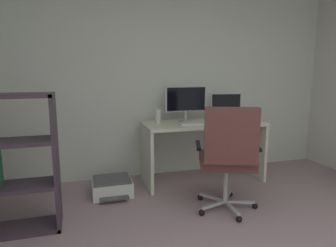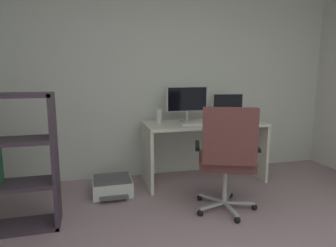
{
  "view_description": "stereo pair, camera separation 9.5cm",
  "coord_description": "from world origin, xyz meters",
  "px_view_note": "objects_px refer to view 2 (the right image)",
  "views": [
    {
      "loc": [
        -1.04,
        -0.99,
        1.36
      ],
      "look_at": [
        -0.14,
        2.07,
        0.81
      ],
      "focal_mm": 31.75,
      "sensor_mm": 36.0,
      "label": 1
    },
    {
      "loc": [
        -0.95,
        -1.01,
        1.36
      ],
      "look_at": [
        -0.14,
        2.07,
        0.81
      ],
      "focal_mm": 31.75,
      "sensor_mm": 36.0,
      "label": 2
    }
  ],
  "objects_px": {
    "monitor_main": "(187,100)",
    "keyboard": "(194,124)",
    "monitor_secondary": "(228,104)",
    "desktop_speaker": "(159,116)",
    "computer_mouse": "(216,122)",
    "office_chair": "(227,155)",
    "printer": "(112,186)",
    "desk": "(204,138)"
  },
  "relations": [
    {
      "from": "desk",
      "to": "printer",
      "type": "distance_m",
      "value": 1.25
    },
    {
      "from": "desktop_speaker",
      "to": "office_chair",
      "type": "relative_size",
      "value": 0.16
    },
    {
      "from": "desk",
      "to": "monitor_main",
      "type": "bearing_deg",
      "value": 146.67
    },
    {
      "from": "monitor_main",
      "to": "computer_mouse",
      "type": "relative_size",
      "value": 5.33
    },
    {
      "from": "desk",
      "to": "monitor_secondary",
      "type": "height_order",
      "value": "monitor_secondary"
    },
    {
      "from": "printer",
      "to": "computer_mouse",
      "type": "bearing_deg",
      "value": 1.13
    },
    {
      "from": "monitor_secondary",
      "to": "desktop_speaker",
      "type": "height_order",
      "value": "monitor_secondary"
    },
    {
      "from": "monitor_secondary",
      "to": "keyboard",
      "type": "relative_size",
      "value": 1.19
    },
    {
      "from": "desk",
      "to": "office_chair",
      "type": "distance_m",
      "value": 0.91
    },
    {
      "from": "computer_mouse",
      "to": "desktop_speaker",
      "type": "relative_size",
      "value": 0.59
    },
    {
      "from": "monitor_main",
      "to": "keyboard",
      "type": "bearing_deg",
      "value": -86.79
    },
    {
      "from": "keyboard",
      "to": "office_chair",
      "type": "bearing_deg",
      "value": -88.6
    },
    {
      "from": "desk",
      "to": "monitor_main",
      "type": "relative_size",
      "value": 2.78
    },
    {
      "from": "monitor_secondary",
      "to": "keyboard",
      "type": "xyz_separation_m",
      "value": [
        -0.54,
        -0.24,
        -0.19
      ]
    },
    {
      "from": "printer",
      "to": "desktop_speaker",
      "type": "bearing_deg",
      "value": 19.99
    },
    {
      "from": "monitor_main",
      "to": "computer_mouse",
      "type": "xyz_separation_m",
      "value": [
        0.3,
        -0.24,
        -0.25
      ]
    },
    {
      "from": "desk",
      "to": "keyboard",
      "type": "relative_size",
      "value": 4.36
    },
    {
      "from": "monitor_secondary",
      "to": "printer",
      "type": "distance_m",
      "value": 1.77
    },
    {
      "from": "monitor_main",
      "to": "printer",
      "type": "xyz_separation_m",
      "value": [
        -0.97,
        -0.26,
        -0.92
      ]
    },
    {
      "from": "keyboard",
      "to": "desktop_speaker",
      "type": "bearing_deg",
      "value": 151.25
    },
    {
      "from": "monitor_main",
      "to": "keyboard",
      "type": "xyz_separation_m",
      "value": [
        0.01,
        -0.24,
        -0.26
      ]
    },
    {
      "from": "monitor_main",
      "to": "desktop_speaker",
      "type": "xyz_separation_m",
      "value": [
        -0.38,
        -0.05,
        -0.18
      ]
    },
    {
      "from": "desk",
      "to": "keyboard",
      "type": "bearing_deg",
      "value": -145.08
    },
    {
      "from": "monitor_secondary",
      "to": "computer_mouse",
      "type": "relative_size",
      "value": 4.05
    },
    {
      "from": "monitor_main",
      "to": "monitor_secondary",
      "type": "xyz_separation_m",
      "value": [
        0.55,
        0.0,
        -0.06
      ]
    },
    {
      "from": "desk",
      "to": "printer",
      "type": "xyz_separation_m",
      "value": [
        -1.15,
        -0.14,
        -0.46
      ]
    },
    {
      "from": "monitor_main",
      "to": "office_chair",
      "type": "relative_size",
      "value": 0.5
    },
    {
      "from": "keyboard",
      "to": "desktop_speaker",
      "type": "height_order",
      "value": "desktop_speaker"
    },
    {
      "from": "desk",
      "to": "desktop_speaker",
      "type": "relative_size",
      "value": 8.71
    },
    {
      "from": "keyboard",
      "to": "monitor_main",
      "type": "bearing_deg",
      "value": 91.18
    },
    {
      "from": "monitor_main",
      "to": "office_chair",
      "type": "xyz_separation_m",
      "value": [
        0.06,
        -1.03,
        -0.42
      ]
    },
    {
      "from": "monitor_main",
      "to": "desktop_speaker",
      "type": "distance_m",
      "value": 0.42
    },
    {
      "from": "monitor_main",
      "to": "office_chair",
      "type": "bearing_deg",
      "value": -86.63
    },
    {
      "from": "keyboard",
      "to": "desktop_speaker",
      "type": "distance_m",
      "value": 0.44
    },
    {
      "from": "monitor_main",
      "to": "printer",
      "type": "distance_m",
      "value": 1.36
    },
    {
      "from": "desktop_speaker",
      "to": "keyboard",
      "type": "bearing_deg",
      "value": -26.72
    },
    {
      "from": "desk",
      "to": "printer",
      "type": "bearing_deg",
      "value": -173.07
    },
    {
      "from": "keyboard",
      "to": "desktop_speaker",
      "type": "xyz_separation_m",
      "value": [
        -0.39,
        0.2,
        0.07
      ]
    },
    {
      "from": "monitor_main",
      "to": "monitor_secondary",
      "type": "relative_size",
      "value": 1.32
    },
    {
      "from": "monitor_main",
      "to": "monitor_secondary",
      "type": "bearing_deg",
      "value": 0.02
    },
    {
      "from": "computer_mouse",
      "to": "office_chair",
      "type": "height_order",
      "value": "office_chair"
    },
    {
      "from": "office_chair",
      "to": "printer",
      "type": "height_order",
      "value": "office_chair"
    }
  ]
}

